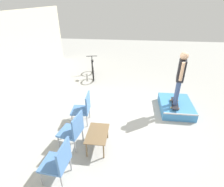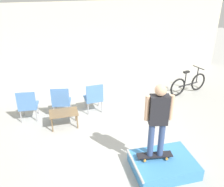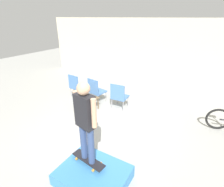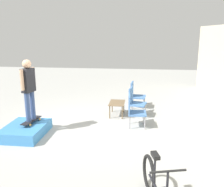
% 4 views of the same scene
% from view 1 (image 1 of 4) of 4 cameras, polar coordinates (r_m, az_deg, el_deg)
% --- Properties ---
extents(ground_plane, '(24.00, 24.00, 0.00)m').
position_cam_1_polar(ground_plane, '(5.54, 7.70, -9.03)').
color(ground_plane, '#A8A8A3').
extents(skate_ramp_box, '(1.37, 1.03, 0.31)m').
position_cam_1_polar(skate_ramp_box, '(6.32, 20.09, -3.93)').
color(skate_ramp_box, '#3D84C6').
rests_on(skate_ramp_box, ground_plane).
extents(skateboard_on_ramp, '(0.80, 0.33, 0.07)m').
position_cam_1_polar(skateboard_on_ramp, '(6.03, 19.81, -3.00)').
color(skateboard_on_ramp, black).
rests_on(skateboard_on_ramp, skate_ramp_box).
extents(person_skater, '(0.56, 0.27, 1.67)m').
position_cam_1_polar(person_skater, '(5.61, 21.47, 5.70)').
color(person_skater, '#384C7A').
rests_on(person_skater, skateboard_on_ramp).
extents(coffee_table, '(0.79, 0.51, 0.45)m').
position_cam_1_polar(coffee_table, '(4.46, -4.76, -13.33)').
color(coffee_table, brown).
rests_on(coffee_table, ground_plane).
extents(patio_chair_left, '(0.56, 0.56, 0.96)m').
position_cam_1_polar(patio_chair_left, '(3.87, -17.03, -20.25)').
color(patio_chair_left, '#99999E').
rests_on(patio_chair_left, ground_plane).
extents(patio_chair_center, '(0.61, 0.61, 0.96)m').
position_cam_1_polar(patio_chair_center, '(4.49, -12.52, -11.34)').
color(patio_chair_center, '#99999E').
rests_on(patio_chair_center, ground_plane).
extents(patio_chair_right, '(0.55, 0.55, 0.96)m').
position_cam_1_polar(patio_chair_right, '(5.25, -9.25, -4.51)').
color(patio_chair_right, '#99999E').
rests_on(patio_chair_right, ground_plane).
extents(bicycle, '(1.60, 0.59, 0.92)m').
position_cam_1_polar(bicycle, '(8.50, -6.33, 7.77)').
color(bicycle, black).
rests_on(bicycle, ground_plane).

